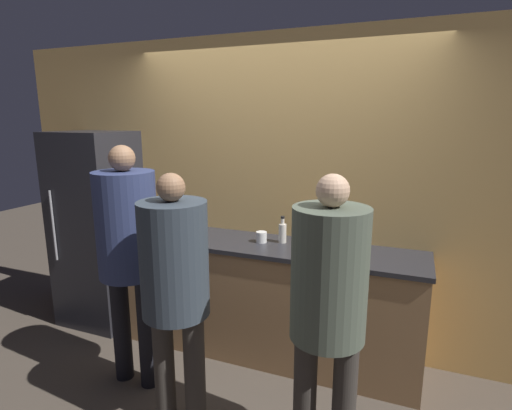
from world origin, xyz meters
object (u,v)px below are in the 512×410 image
Objects in this scene: person_left at (128,242)px; bottle_red at (145,226)px; fruit_bowl at (317,240)px; person_center at (175,279)px; utensil_crock at (172,221)px; person_right at (328,298)px; cup_white at (261,237)px; refrigerator at (98,229)px; bottle_clear at (282,232)px.

person_left reaches higher than bottle_red.
bottle_red reaches higher than fruit_bowl.
person_center is 6.17× the size of fruit_bowl.
utensil_crock reaches higher than fruit_bowl.
person_left is 1.47m from person_right.
cup_white is (0.72, 0.73, -0.09)m from person_left.
refrigerator is 20.91× the size of cup_white.
fruit_bowl is (2.07, 0.12, 0.09)m from refrigerator.
utensil_crock reaches higher than bottle_clear.
bottle_red is (0.64, -0.13, 0.12)m from refrigerator.
refrigerator is 6.54× the size of utensil_crock.
person_right is at bearing -52.28° from cup_white.
person_right is 7.70× the size of bottle_clear.
bottle_red is at bearing -168.66° from bottle_clear.
utensil_crock is (0.74, 0.13, 0.11)m from refrigerator.
refrigerator is 8.37× the size of bottle_clear.
person_center is 0.98× the size of person_right.
bottle_red is 2.20× the size of cup_white.
bottle_red is at bearing -11.70° from refrigerator.
refrigerator is 1.75m from person_center.
bottle_clear is at bearing -175.05° from fruit_bowl.
person_right is at bearing -60.21° from bottle_clear.
bottle_red reaches higher than cup_white.
bottle_red is 1.01m from cup_white.
refrigerator is at bearing -176.90° from bottle_clear.
fruit_bowl is 3.05× the size of cup_white.
person_right is 1.16m from bottle_clear.
cup_white is at bearing -160.65° from bottle_clear.
refrigerator is 1.03× the size of person_left.
person_left reaches higher than person_center.
bottle_clear is at bearing 41.71° from person_left.
person_left is at bearing -138.29° from bottle_clear.
refrigerator is 0.67m from bottle_red.
person_right is 1.89m from bottle_red.
person_left reaches higher than cup_white.
fruit_bowl is at bearing -0.31° from utensil_crock.
cup_white is (0.17, 0.99, -0.00)m from person_center.
person_right is at bearing -24.14° from bottle_red.
refrigerator reaches higher than bottle_clear.
utensil_crock is (-1.63, 1.03, -0.00)m from person_right.
person_center is 7.53× the size of bottle_clear.
bottle_clear is (1.80, 0.10, 0.13)m from refrigerator.
person_left is 9.20× the size of bottle_red.
fruit_bowl is 0.28m from bottle_clear.
person_right is at bearing -8.69° from person_left.
person_center is (0.55, -0.27, -0.09)m from person_left.
person_center is 1.16m from bottle_red.
person_left is 20.25× the size of cup_white.
person_right is at bearing -32.38° from utensil_crock.
person_center is 1.30m from utensil_crock.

